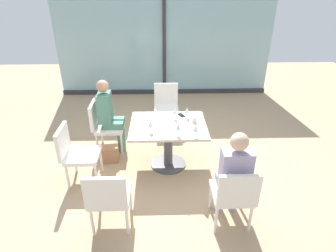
# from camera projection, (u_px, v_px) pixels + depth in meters

# --- Properties ---
(ground_plane) EXTENTS (12.00, 12.00, 0.00)m
(ground_plane) POSITION_uv_depth(u_px,v_px,m) (168.00, 164.00, 4.64)
(ground_plane) COLOR tan
(window_wall_backdrop) EXTENTS (5.17, 0.10, 2.70)m
(window_wall_backdrop) POSITION_uv_depth(u_px,v_px,m) (164.00, 46.00, 6.90)
(window_wall_backdrop) COLOR #90B7BC
(window_wall_backdrop) RESTS_ON ground_plane
(dining_table_main) EXTENTS (1.14, 0.93, 0.73)m
(dining_table_main) POSITION_uv_depth(u_px,v_px,m) (168.00, 135.00, 4.39)
(dining_table_main) COLOR #BCB29E
(dining_table_main) RESTS_ON ground_plane
(chair_far_left) EXTENTS (0.50, 0.46, 0.87)m
(chair_far_left) POSITION_uv_depth(u_px,v_px,m) (104.00, 124.00, 4.83)
(chair_far_left) COLOR silver
(chair_far_left) RESTS_ON ground_plane
(chair_front_right) EXTENTS (0.46, 0.50, 0.87)m
(chair_front_right) POSITION_uv_depth(u_px,v_px,m) (234.00, 194.00, 3.28)
(chair_front_right) COLOR silver
(chair_front_right) RESTS_ON ground_plane
(chair_near_window) EXTENTS (0.46, 0.51, 0.87)m
(chair_near_window) POSITION_uv_depth(u_px,v_px,m) (166.00, 104.00, 5.55)
(chair_near_window) COLOR silver
(chair_near_window) RESTS_ON ground_plane
(chair_front_left) EXTENTS (0.46, 0.50, 0.87)m
(chair_front_left) POSITION_uv_depth(u_px,v_px,m) (109.00, 196.00, 3.25)
(chair_front_left) COLOR silver
(chair_front_left) RESTS_ON ground_plane
(chair_side_end) EXTENTS (0.50, 0.46, 0.87)m
(chair_side_end) POSITION_uv_depth(u_px,v_px,m) (75.00, 151.00, 4.07)
(chair_side_end) COLOR silver
(chair_side_end) RESTS_ON ground_plane
(person_far_left) EXTENTS (0.39, 0.34, 1.26)m
(person_far_left) POSITION_uv_depth(u_px,v_px,m) (109.00, 113.00, 4.74)
(person_far_left) COLOR #4C7F6B
(person_far_left) RESTS_ON ground_plane
(person_front_right) EXTENTS (0.34, 0.39, 1.26)m
(person_front_right) POSITION_uv_depth(u_px,v_px,m) (234.00, 173.00, 3.28)
(person_front_right) COLOR #9E93B7
(person_front_right) RESTS_ON ground_plane
(wine_glass_0) EXTENTS (0.07, 0.07, 0.18)m
(wine_glass_0) POSITION_uv_depth(u_px,v_px,m) (178.00, 127.00, 3.95)
(wine_glass_0) COLOR silver
(wine_glass_0) RESTS_ON dining_table_main
(wine_glass_1) EXTENTS (0.07, 0.07, 0.18)m
(wine_glass_1) POSITION_uv_depth(u_px,v_px,m) (175.00, 111.00, 4.42)
(wine_glass_1) COLOR silver
(wine_glass_1) RESTS_ON dining_table_main
(wine_glass_2) EXTENTS (0.07, 0.07, 0.18)m
(wine_glass_2) POSITION_uv_depth(u_px,v_px,m) (196.00, 128.00, 3.91)
(wine_glass_2) COLOR silver
(wine_glass_2) RESTS_ON dining_table_main
(wine_glass_3) EXTENTS (0.07, 0.07, 0.18)m
(wine_glass_3) POSITION_uv_depth(u_px,v_px,m) (151.00, 124.00, 4.02)
(wine_glass_3) COLOR silver
(wine_glass_3) RESTS_ON dining_table_main
(wine_glass_4) EXTENTS (0.07, 0.07, 0.18)m
(wine_glass_4) POSITION_uv_depth(u_px,v_px,m) (187.00, 110.00, 4.43)
(wine_glass_4) COLOR silver
(wine_glass_4) RESTS_ON dining_table_main
(coffee_cup) EXTENTS (0.08, 0.08, 0.09)m
(coffee_cup) POSITION_uv_depth(u_px,v_px,m) (194.00, 119.00, 4.35)
(coffee_cup) COLOR white
(coffee_cup) RESTS_ON dining_table_main
(cell_phone_on_table) EXTENTS (0.13, 0.16, 0.01)m
(cell_phone_on_table) POSITION_uv_depth(u_px,v_px,m) (181.00, 115.00, 4.57)
(cell_phone_on_table) COLOR black
(cell_phone_on_table) RESTS_ON dining_table_main
(handbag_0) EXTENTS (0.31, 0.19, 0.28)m
(handbag_0) POSITION_uv_depth(u_px,v_px,m) (109.00, 154.00, 4.66)
(handbag_0) COLOR #A3704C
(handbag_0) RESTS_ON ground_plane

